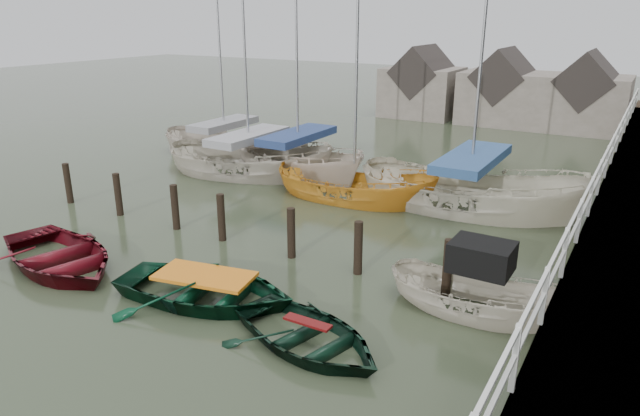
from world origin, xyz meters
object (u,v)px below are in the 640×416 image
Objects in this scene: rowboat_red at (61,268)px; rowboat_green at (206,301)px; sailboat_b at (298,174)px; sailboat_d at (468,208)px; sailboat_e at (226,155)px; sailboat_a at (250,174)px; rowboat_dkgreen at (308,346)px; motorboat at (474,308)px; sailboat_c at (354,199)px.

rowboat_red is 1.05× the size of rowboat_green.
sailboat_b is 0.93× the size of sailboat_d.
sailboat_e is (-8.62, 11.12, 0.06)m from rowboat_green.
sailboat_e is at bearing 26.40° from rowboat_green.
sailboat_a is at bearing 20.56° from rowboat_green.
sailboat_d is (0.27, 9.80, 0.06)m from rowboat_dkgreen.
sailboat_a is at bearing 60.39° from motorboat.
rowboat_green is at bearing 158.28° from sailboat_d.
rowboat_dkgreen is at bearing -109.07° from rowboat_green.
sailboat_d is at bearing 13.27° from rowboat_dkgreen.
rowboat_red reaches higher than rowboat_dkgreen.
sailboat_a reaches higher than sailboat_c.
sailboat_b is (0.48, 10.66, 0.06)m from rowboat_red.
sailboat_a is (-11.09, 6.48, -0.05)m from motorboat.
rowboat_green is 1.08× the size of motorboat.
sailboat_a is 0.83× the size of sailboat_d.
motorboat is at bearing -134.42° from sailboat_a.
sailboat_b is at bearing 48.38° from rowboat_dkgreen.
sailboat_e is (-8.05, 2.67, 0.05)m from sailboat_c.
rowboat_red is 1.27× the size of rowboat_dkgreen.
sailboat_d is 1.31× the size of sailboat_e.
sailboat_b is 1.22× the size of sailboat_e.
rowboat_green is at bearing -140.88° from sailboat_b.
rowboat_red is at bearing 155.25° from sailboat_c.
rowboat_green is (4.46, 0.56, 0.00)m from rowboat_red.
sailboat_d is (3.25, 9.39, 0.06)m from rowboat_green.
rowboat_green is at bearing -145.52° from sailboat_e.
sailboat_c is (3.89, 9.01, 0.01)m from rowboat_red.
sailboat_c is 3.94m from sailboat_d.
rowboat_green is at bearing 97.16° from rowboat_dkgreen.
motorboat is 16.45m from sailboat_e.
sailboat_b is 3.79m from sailboat_c.
sailboat_e reaches higher than rowboat_green.
sailboat_c reaches higher than rowboat_dkgreen.
rowboat_dkgreen is at bearing 175.81° from sailboat_d.
sailboat_d reaches higher than sailboat_a.
sailboat_c is at bearing 36.72° from rowboat_dkgreen.
sailboat_d reaches higher than rowboat_red.
motorboat is at bearing -58.06° from rowboat_red.
sailboat_e is at bearing 70.26° from sailboat_c.
rowboat_dkgreen is (2.98, -0.40, 0.00)m from rowboat_green.
sailboat_a is at bearing 21.38° from rowboat_red.
rowboat_dkgreen is 0.89× the size of motorboat.
sailboat_a is (-5.65, 9.06, 0.06)m from rowboat_green.
rowboat_dkgreen is at bearing -128.84° from sailboat_b.
sailboat_c is 8.48m from sailboat_e.
motorboat is 8.40m from sailboat_c.
rowboat_green is 0.42× the size of sailboat_e.
motorboat is at bearing -110.98° from sailboat_b.
sailboat_c is at bearing 46.38° from motorboat.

